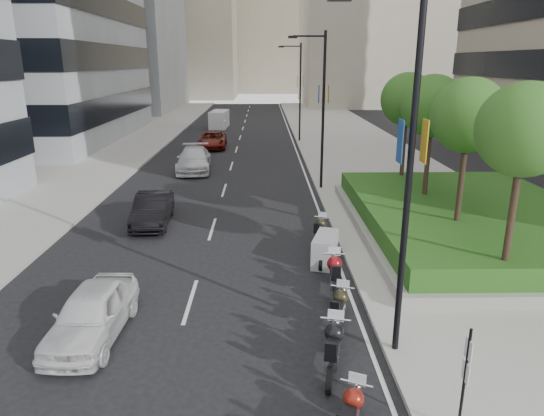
{
  "coord_description": "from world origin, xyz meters",
  "views": [
    {
      "loc": [
        0.88,
        -10.05,
        7.35
      ],
      "look_at": [
        1.19,
        7.64,
        2.0
      ],
      "focal_mm": 32.0,
      "sensor_mm": 36.0,
      "label": 1
    }
  ],
  "objects_px": {
    "motorcycle_1": "(350,416)",
    "car_c": "(194,159)",
    "motorcycle_5": "(325,249)",
    "delivery_van": "(219,120)",
    "car_d": "(212,140)",
    "motorcycle_3": "(339,308)",
    "motorcycle_4": "(335,275)",
    "car_a": "(92,313)",
    "parking_sign": "(465,376)",
    "car_b": "(153,209)",
    "motorcycle_2": "(333,348)",
    "motorcycle_6": "(320,231)",
    "lamp_post_1": "(321,104)",
    "lamp_post_0": "(404,164)",
    "lamp_post_2": "(299,88)"
  },
  "relations": [
    {
      "from": "lamp_post_1",
      "to": "motorcycle_5",
      "type": "distance_m",
      "value": 11.96
    },
    {
      "from": "car_c",
      "to": "motorcycle_4",
      "type": "bearing_deg",
      "value": -73.56
    },
    {
      "from": "lamp_post_1",
      "to": "motorcycle_2",
      "type": "relative_size",
      "value": 3.97
    },
    {
      "from": "lamp_post_1",
      "to": "car_a",
      "type": "height_order",
      "value": "lamp_post_1"
    },
    {
      "from": "motorcycle_2",
      "to": "car_c",
      "type": "bearing_deg",
      "value": 28.86
    },
    {
      "from": "motorcycle_1",
      "to": "delivery_van",
      "type": "distance_m",
      "value": 48.96
    },
    {
      "from": "car_a",
      "to": "car_b",
      "type": "xyz_separation_m",
      "value": [
        -0.46,
        9.79,
        0.01
      ]
    },
    {
      "from": "parking_sign",
      "to": "car_c",
      "type": "height_order",
      "value": "parking_sign"
    },
    {
      "from": "motorcycle_3",
      "to": "motorcycle_4",
      "type": "xyz_separation_m",
      "value": [
        0.17,
        2.15,
        0.07
      ]
    },
    {
      "from": "motorcycle_4",
      "to": "delivery_van",
      "type": "height_order",
      "value": "delivery_van"
    },
    {
      "from": "car_b",
      "to": "delivery_van",
      "type": "relative_size",
      "value": 0.93
    },
    {
      "from": "motorcycle_1",
      "to": "car_d",
      "type": "relative_size",
      "value": 0.37
    },
    {
      "from": "lamp_post_0",
      "to": "car_d",
      "type": "bearing_deg",
      "value": 103.76
    },
    {
      "from": "motorcycle_6",
      "to": "car_b",
      "type": "bearing_deg",
      "value": 88.35
    },
    {
      "from": "lamp_post_2",
      "to": "car_b",
      "type": "xyz_separation_m",
      "value": [
        -8.48,
        -24.25,
        -4.34
      ]
    },
    {
      "from": "motorcycle_4",
      "to": "motorcycle_1",
      "type": "bearing_deg",
      "value": 179.88
    },
    {
      "from": "motorcycle_3",
      "to": "car_a",
      "type": "xyz_separation_m",
      "value": [
        -6.91,
        -0.46,
        0.16
      ]
    },
    {
      "from": "parking_sign",
      "to": "motorcycle_5",
      "type": "height_order",
      "value": "parking_sign"
    },
    {
      "from": "car_d",
      "to": "motorcycle_3",
      "type": "bearing_deg",
      "value": -79.58
    },
    {
      "from": "motorcycle_6",
      "to": "car_d",
      "type": "bearing_deg",
      "value": 33.87
    },
    {
      "from": "motorcycle_1",
      "to": "car_c",
      "type": "distance_m",
      "value": 26.27
    },
    {
      "from": "motorcycle_5",
      "to": "parking_sign",
      "type": "bearing_deg",
      "value": -153.46
    },
    {
      "from": "motorcycle_3",
      "to": "delivery_van",
      "type": "bearing_deg",
      "value": 28.77
    },
    {
      "from": "lamp_post_0",
      "to": "car_a",
      "type": "height_order",
      "value": "lamp_post_0"
    },
    {
      "from": "motorcycle_1",
      "to": "car_c",
      "type": "xyz_separation_m",
      "value": [
        -6.6,
        25.43,
        0.26
      ]
    },
    {
      "from": "motorcycle_2",
      "to": "motorcycle_6",
      "type": "xyz_separation_m",
      "value": [
        0.67,
        8.78,
        -0.06
      ]
    },
    {
      "from": "motorcycle_2",
      "to": "motorcycle_3",
      "type": "bearing_deg",
      "value": 0.54
    },
    {
      "from": "lamp_post_1",
      "to": "motorcycle_1",
      "type": "height_order",
      "value": "lamp_post_1"
    },
    {
      "from": "motorcycle_4",
      "to": "car_c",
      "type": "height_order",
      "value": "car_c"
    },
    {
      "from": "motorcycle_5",
      "to": "motorcycle_1",
      "type": "bearing_deg",
      "value": -167.47
    },
    {
      "from": "lamp_post_1",
      "to": "delivery_van",
      "type": "height_order",
      "value": "lamp_post_1"
    },
    {
      "from": "car_d",
      "to": "delivery_van",
      "type": "xyz_separation_m",
      "value": [
        -0.58,
        13.63,
        0.18
      ]
    },
    {
      "from": "car_b",
      "to": "car_c",
      "type": "distance_m",
      "value": 11.71
    },
    {
      "from": "motorcycle_5",
      "to": "delivery_van",
      "type": "distance_m",
      "value": 40.24
    },
    {
      "from": "motorcycle_5",
      "to": "lamp_post_2",
      "type": "bearing_deg",
      "value": 14.38
    },
    {
      "from": "parking_sign",
      "to": "motorcycle_1",
      "type": "bearing_deg",
      "value": 179.49
    },
    {
      "from": "motorcycle_6",
      "to": "car_a",
      "type": "bearing_deg",
      "value": 152.8
    },
    {
      "from": "lamp_post_0",
      "to": "motorcycle_3",
      "type": "bearing_deg",
      "value": 128.14
    },
    {
      "from": "motorcycle_1",
      "to": "car_b",
      "type": "height_order",
      "value": "car_b"
    },
    {
      "from": "parking_sign",
      "to": "motorcycle_3",
      "type": "distance_m",
      "value": 4.85
    },
    {
      "from": "lamp_post_0",
      "to": "motorcycle_1",
      "type": "height_order",
      "value": "lamp_post_0"
    },
    {
      "from": "motorcycle_4",
      "to": "parking_sign",
      "type": "bearing_deg",
      "value": -161.13
    },
    {
      "from": "motorcycle_2",
      "to": "motorcycle_6",
      "type": "height_order",
      "value": "motorcycle_2"
    },
    {
      "from": "car_d",
      "to": "car_a",
      "type": "bearing_deg",
      "value": -92.37
    },
    {
      "from": "parking_sign",
      "to": "car_d",
      "type": "bearing_deg",
      "value": 103.64
    },
    {
      "from": "lamp_post_0",
      "to": "motorcycle_1",
      "type": "distance_m",
      "value": 5.64
    },
    {
      "from": "car_a",
      "to": "car_b",
      "type": "bearing_deg",
      "value": 95.03
    },
    {
      "from": "delivery_van",
      "to": "car_c",
      "type": "bearing_deg",
      "value": -85.29
    },
    {
      "from": "parking_sign",
      "to": "car_c",
      "type": "relative_size",
      "value": 0.45
    },
    {
      "from": "car_a",
      "to": "delivery_van",
      "type": "bearing_deg",
      "value": 92.8
    }
  ]
}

